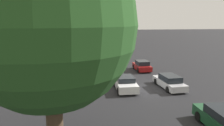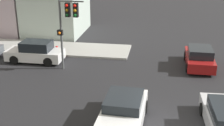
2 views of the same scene
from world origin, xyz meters
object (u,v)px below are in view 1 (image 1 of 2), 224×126
crossing_car_0 (142,66)px  crossing_car_1 (125,83)px  parked_car_0 (57,70)px  fire_hydrant (67,69)px  crossing_car_2 (169,82)px  crossing_car_3 (223,120)px  parked_car_1 (14,72)px  street_tree (50,26)px  traffic_signal (79,48)px

crossing_car_0 → crossing_car_1: bearing=152.8°
parked_car_0 → fire_hydrant: parked_car_0 is taller
crossing_car_2 → fire_hydrant: size_ratio=5.24×
crossing_car_3 → crossing_car_0: bearing=3.1°
crossing_car_3 → parked_car_1: 23.63m
crossing_car_2 → parked_car_1: bearing=64.1°
crossing_car_1 → parked_car_1: 14.62m
street_tree → parked_car_1: size_ratio=2.24×
crossing_car_0 → crossing_car_3: size_ratio=0.82×
traffic_signal → parked_car_1: bearing=-96.4°
traffic_signal → parked_car_1: traffic_signal is taller
crossing_car_0 → crossing_car_1: (-8.17, 4.26, -0.00)m
traffic_signal → parked_car_1: (1.18, 8.14, -2.89)m
fire_hydrant → crossing_car_2: bearing=-128.2°
crossing_car_0 → parked_car_0: parked_car_0 is taller
traffic_signal → crossing_car_0: bearing=104.3°
crossing_car_2 → fire_hydrant: crossing_car_2 is taller
parked_car_0 → crossing_car_3: bearing=124.9°
crossing_car_2 → parked_car_0: (7.41, 12.01, 0.06)m
crossing_car_0 → crossing_car_3: bearing=-180.0°
crossing_car_0 → fire_hydrant: size_ratio=4.24×
street_tree → fire_hydrant: bearing=0.4°
traffic_signal → crossing_car_0: 9.37m
traffic_signal → crossing_car_3: size_ratio=1.08×
crossing_car_2 → crossing_car_1: bearing=86.8°
crossing_car_3 → fire_hydrant: size_ratio=5.14×
crossing_car_1 → crossing_car_2: (-0.06, -4.68, -0.01)m
parked_car_1 → crossing_car_1: bearing=148.8°
parked_car_1 → traffic_signal: bearing=171.1°
crossing_car_1 → crossing_car_3: size_ratio=0.87×
crossing_car_0 → crossing_car_2: size_ratio=0.81×
crossing_car_1 → parked_car_0: (7.36, 7.32, 0.05)m
crossing_car_2 → parked_car_1: 18.83m
crossing_car_1 → parked_car_0: parked_car_0 is taller
crossing_car_1 → crossing_car_3: bearing=26.6°
crossing_car_3 → parked_car_0: size_ratio=1.17×
traffic_signal → parked_car_0: bearing=-109.2°
crossing_car_3 → fire_hydrant: (17.61, 10.26, -0.22)m
crossing_car_1 → crossing_car_0: bearing=154.7°
traffic_signal → crossing_car_3: 17.93m
crossing_car_0 → traffic_signal: bearing=102.7°
street_tree → parked_car_0: street_tree is taller
crossing_car_3 → parked_car_1: crossing_car_3 is taller
traffic_signal → crossing_car_0: traffic_signal is taller
street_tree → crossing_car_3: (1.22, -10.14, -5.94)m
crossing_car_0 → fire_hydrant: bearing=89.0°
crossing_car_2 → parked_car_0: bearing=55.8°
parked_car_0 → fire_hydrant: bearing=-140.0°
traffic_signal → crossing_car_0: size_ratio=1.32×
traffic_signal → parked_car_1: size_ratio=1.08×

